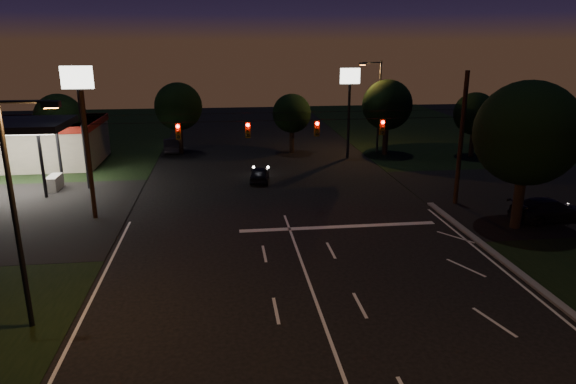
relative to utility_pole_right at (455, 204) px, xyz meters
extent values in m
plane|color=black|center=(-12.00, -15.00, 0.00)|extent=(140.00, 140.00, 0.00)
cube|color=black|center=(8.00, 1.00, 0.00)|extent=(20.00, 16.00, 0.02)
cube|color=silver|center=(-9.00, -3.50, 0.01)|extent=(12.00, 0.50, 0.01)
cylinder|color=black|center=(0.00, 0.00, 0.00)|extent=(0.30, 0.30, 9.00)
cylinder|color=black|center=(-24.00, 0.00, 0.00)|extent=(0.28, 0.28, 8.00)
cylinder|color=black|center=(-12.00, 0.00, 6.00)|extent=(24.00, 0.03, 0.03)
cylinder|color=black|center=(-12.00, 0.00, 6.50)|extent=(24.00, 0.02, 0.02)
cube|color=#3F3307|center=(-18.50, 0.00, 5.45)|extent=(0.32, 0.26, 1.00)
sphere|color=#FF0705|center=(-18.50, -0.16, 5.78)|extent=(0.22, 0.22, 0.22)
sphere|color=black|center=(-18.50, -0.16, 5.45)|extent=(0.20, 0.20, 0.20)
sphere|color=black|center=(-18.50, -0.16, 5.12)|extent=(0.20, 0.20, 0.20)
cube|color=#3F3307|center=(-14.20, 0.00, 5.45)|extent=(0.32, 0.26, 1.00)
sphere|color=#FF0705|center=(-14.20, -0.16, 5.78)|extent=(0.22, 0.22, 0.22)
sphere|color=black|center=(-14.20, -0.16, 5.45)|extent=(0.20, 0.20, 0.20)
sphere|color=black|center=(-14.20, -0.16, 5.12)|extent=(0.20, 0.20, 0.20)
cube|color=#3F3307|center=(-9.80, 0.00, 5.45)|extent=(0.32, 0.26, 1.00)
sphere|color=#FF0705|center=(-9.80, -0.16, 5.78)|extent=(0.22, 0.22, 0.22)
sphere|color=black|center=(-9.80, -0.16, 5.45)|extent=(0.20, 0.20, 0.20)
sphere|color=black|center=(-9.80, -0.16, 5.12)|extent=(0.20, 0.20, 0.20)
cube|color=#3F3307|center=(-5.50, 0.00, 5.45)|extent=(0.32, 0.26, 1.00)
sphere|color=#FF0705|center=(-5.50, -0.16, 5.78)|extent=(0.22, 0.22, 0.22)
sphere|color=black|center=(-5.50, -0.16, 5.45)|extent=(0.20, 0.20, 0.20)
sphere|color=black|center=(-5.50, -0.16, 5.12)|extent=(0.20, 0.20, 0.20)
cube|color=gray|center=(-34.00, 16.00, 2.00)|extent=(14.00, 8.00, 4.00)
cube|color=maroon|center=(-34.00, 16.00, 3.70)|extent=(14.20, 8.20, 0.60)
cube|color=gray|center=(-28.50, 7.00, 0.55)|extent=(0.80, 2.00, 1.10)
cylinder|color=black|center=(-28.50, 5.00, 2.40)|extent=(0.24, 0.24, 4.80)
cylinder|color=black|center=(-28.50, 9.00, 2.40)|extent=(0.24, 0.24, 4.80)
cylinder|color=black|center=(-26.00, 7.00, 3.75)|extent=(0.24, 0.24, 7.50)
cube|color=white|center=(-26.00, 7.00, 8.30)|extent=(2.20, 0.30, 1.60)
cylinder|color=black|center=(-4.00, 15.00, 3.50)|extent=(0.24, 0.24, 7.00)
cube|color=white|center=(-4.00, 15.00, 7.70)|extent=(1.80, 0.30, 1.40)
cylinder|color=black|center=(-23.50, -13.00, 4.50)|extent=(0.20, 0.20, 9.00)
cylinder|color=black|center=(-22.60, -13.00, 8.80)|extent=(1.80, 0.12, 0.12)
cube|color=black|center=(-21.70, -13.00, 8.70)|extent=(0.60, 0.35, 0.22)
cube|color=orange|center=(-21.70, -13.00, 8.58)|extent=(0.45, 0.25, 0.04)
cylinder|color=black|center=(-0.50, 17.00, 4.50)|extent=(0.20, 0.20, 9.00)
cylinder|color=black|center=(-1.40, 17.00, 8.80)|extent=(1.80, 0.12, 0.12)
cube|color=black|center=(-2.30, 17.00, 8.70)|extent=(0.60, 0.35, 0.22)
cube|color=orange|center=(-2.30, 17.00, 8.58)|extent=(0.45, 0.25, 0.04)
cylinder|color=black|center=(1.50, -5.00, 2.00)|extent=(0.60, 0.60, 4.00)
sphere|color=black|center=(1.50, -5.00, 5.76)|extent=(6.00, 6.00, 6.00)
sphere|color=black|center=(2.10, -4.55, 5.58)|extent=(4.50, 4.50, 4.50)
sphere|color=black|center=(0.90, -4.70, 5.62)|extent=(4.20, 4.20, 4.20)
cylinder|color=black|center=(-30.00, 15.00, 1.50)|extent=(0.49, 0.49, 3.00)
sphere|color=black|center=(-30.00, 15.00, 4.32)|extent=(4.20, 4.20, 4.20)
sphere|color=black|center=(-29.58, 15.32, 4.19)|extent=(3.15, 3.15, 3.15)
sphere|color=black|center=(-30.42, 15.21, 4.23)|extent=(2.94, 2.94, 2.94)
cylinder|color=black|center=(-20.00, 19.00, 1.62)|extent=(0.52, 0.52, 3.25)
sphere|color=black|center=(-20.00, 19.00, 4.68)|extent=(4.60, 4.60, 4.60)
sphere|color=black|center=(-19.54, 19.34, 4.54)|extent=(3.45, 3.45, 3.45)
sphere|color=black|center=(-20.46, 19.23, 4.58)|extent=(3.22, 3.22, 3.22)
cylinder|color=black|center=(-9.00, 18.00, 1.38)|extent=(0.47, 0.47, 2.75)
sphere|color=black|center=(-9.00, 18.00, 3.96)|extent=(3.80, 3.80, 3.80)
sphere|color=black|center=(-8.62, 18.28, 3.85)|extent=(2.85, 2.85, 2.85)
sphere|color=black|center=(-9.38, 18.19, 3.87)|extent=(2.66, 2.66, 2.66)
cylinder|color=black|center=(0.00, 16.00, 1.70)|extent=(0.53, 0.53, 3.40)
sphere|color=black|center=(0.00, 16.00, 4.90)|extent=(4.80, 4.80, 4.80)
sphere|color=black|center=(0.48, 16.36, 4.75)|extent=(3.60, 3.60, 3.60)
sphere|color=black|center=(-0.48, 16.24, 4.79)|extent=(3.36, 3.36, 3.36)
cylinder|color=black|center=(8.00, 14.00, 1.45)|extent=(0.48, 0.48, 2.90)
sphere|color=black|center=(8.00, 14.00, 4.18)|extent=(4.00, 4.00, 4.00)
sphere|color=black|center=(8.40, 14.30, 4.06)|extent=(3.00, 3.00, 3.00)
sphere|color=black|center=(7.60, 14.20, 4.09)|extent=(2.80, 2.80, 2.80)
imported|color=black|center=(-13.00, 7.43, 0.61)|extent=(1.90, 3.76, 1.23)
imported|color=black|center=(-21.00, 19.85, 0.69)|extent=(1.88, 4.34, 1.39)
imported|color=black|center=(4.22, -4.04, 0.73)|extent=(5.24, 2.71, 1.45)
camera|label=1|loc=(-15.70, -32.06, 10.86)|focal=32.00mm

